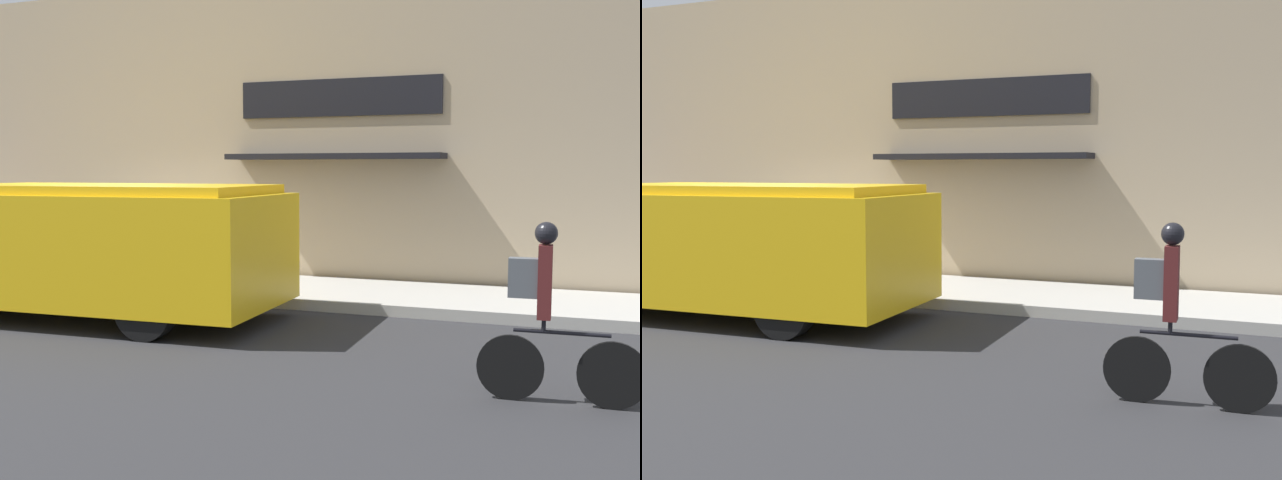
{
  "view_description": "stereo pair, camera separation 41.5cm",
  "coord_description": "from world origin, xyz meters",
  "views": [
    {
      "loc": [
        7.35,
        -10.31,
        2.13
      ],
      "look_at": [
        3.55,
        -0.2,
        1.1
      ],
      "focal_mm": 42.0,
      "sensor_mm": 36.0,
      "label": 1
    },
    {
      "loc": [
        7.74,
        -10.15,
        2.13
      ],
      "look_at": [
        3.55,
        -0.2,
        1.1
      ],
      "focal_mm": 42.0,
      "sensor_mm": 36.0,
      "label": 2
    }
  ],
  "objects": [
    {
      "name": "ground_plane",
      "position": [
        0.0,
        0.0,
        0.0
      ],
      "size": [
        70.0,
        70.0,
        0.0
      ],
      "primitive_type": "plane",
      "color": "#2B2B2D"
    },
    {
      "name": "sidewalk",
      "position": [
        0.0,
        1.2,
        0.08
      ],
      "size": [
        28.0,
        2.4,
        0.17
      ],
      "color": "#ADAAA3",
      "rests_on": "ground_plane"
    },
    {
      "name": "storefront",
      "position": [
        0.06,
        2.57,
        2.8
      ],
      "size": [
        17.2,
        0.81,
        5.61
      ],
      "color": "tan",
      "rests_on": "ground_plane"
    },
    {
      "name": "school_bus",
      "position": [
        0.39,
        -1.55,
        1.01
      ],
      "size": [
        6.63,
        2.89,
        1.91
      ],
      "rotation": [
        0.0,
        0.0,
        0.04
      ],
      "color": "yellow",
      "rests_on": "ground_plane"
    },
    {
      "name": "cyclist",
      "position": [
        6.94,
        -3.36,
        0.81
      ],
      "size": [
        1.49,
        0.2,
        1.66
      ],
      "rotation": [
        0.0,
        0.0,
        0.04
      ],
      "color": "black",
      "rests_on": "ground_plane"
    },
    {
      "name": "trash_bin",
      "position": [
        -3.28,
        1.45,
        0.59
      ],
      "size": [
        0.53,
        0.53,
        0.84
      ],
      "color": "#2D5138",
      "rests_on": "sidewalk"
    }
  ]
}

